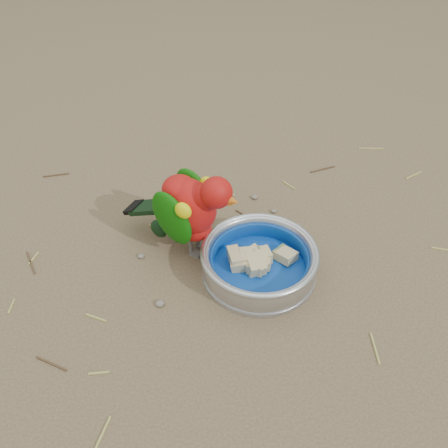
{
  "coord_description": "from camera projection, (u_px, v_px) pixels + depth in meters",
  "views": [
    {
      "loc": [
        -0.09,
        -0.67,
        0.72
      ],
      "look_at": [
        -0.04,
        0.05,
        0.08
      ],
      "focal_mm": 40.0,
      "sensor_mm": 36.0,
      "label": 1
    }
  ],
  "objects": [
    {
      "name": "fruit_wedges",
      "position": [
        259.0,
        262.0,
        0.95
      ],
      "size": [
        0.13,
        0.13,
        0.03
      ],
      "primitive_type": null,
      "color": "tan",
      "rests_on": "food_bowl"
    },
    {
      "name": "bowl_wall",
      "position": [
        259.0,
        260.0,
        0.95
      ],
      "size": [
        0.22,
        0.22,
        0.04
      ],
      "primitive_type": null,
      "color": "#B2B2BA",
      "rests_on": "food_bowl"
    },
    {
      "name": "ground",
      "position": [
        248.0,
        269.0,
        0.98
      ],
      "size": [
        60.0,
        60.0,
        0.0
      ],
      "primitive_type": "plane",
      "color": "brown"
    },
    {
      "name": "ground_debris",
      "position": [
        240.0,
        260.0,
        1.0
      ],
      "size": [
        0.9,
        0.8,
        0.01
      ],
      "primitive_type": null,
      "color": "#A69E50",
      "rests_on": "ground"
    },
    {
      "name": "food_bowl",
      "position": [
        259.0,
        270.0,
        0.97
      ],
      "size": [
        0.22,
        0.22,
        0.02
      ],
      "primitive_type": "cylinder",
      "color": "#B2B2BA",
      "rests_on": "ground"
    },
    {
      "name": "lory_parrot",
      "position": [
        191.0,
        213.0,
        0.96
      ],
      "size": [
        0.26,
        0.22,
        0.19
      ],
      "primitive_type": null,
      "rotation": [
        0.0,
        0.0,
        -2.13
      ],
      "color": "#A9100E",
      "rests_on": "ground"
    }
  ]
}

